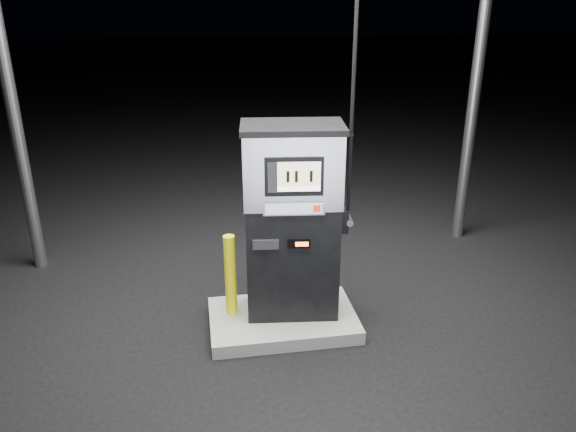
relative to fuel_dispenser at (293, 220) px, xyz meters
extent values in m
plane|color=black|center=(-0.12, -0.10, -1.23)|extent=(80.00, 80.00, 0.00)
cube|color=slate|center=(-0.12, -0.10, -1.15)|extent=(1.60, 1.00, 0.15)
cylinder|color=gray|center=(-3.12, 1.90, 1.02)|extent=(0.16, 0.16, 4.50)
cylinder|color=gray|center=(2.88, 1.90, 1.02)|extent=(0.16, 0.16, 4.50)
cube|color=black|center=(0.00, 0.00, -0.44)|extent=(1.03, 0.67, 1.27)
cube|color=#AFAFB7|center=(0.00, 0.00, 0.58)|extent=(1.05, 0.69, 0.76)
cube|color=black|center=(0.00, 0.00, 0.99)|extent=(1.09, 0.74, 0.06)
cube|color=black|center=(-0.04, -0.29, 0.57)|extent=(0.57, 0.10, 0.39)
cube|color=beige|center=(0.01, -0.31, 0.60)|extent=(0.42, 0.05, 0.24)
cube|color=white|center=(0.01, -0.31, 0.46)|extent=(0.42, 0.05, 0.05)
cube|color=#AFAFB7|center=(-0.04, -0.29, 0.25)|extent=(0.61, 0.10, 0.14)
cube|color=#A6A8AE|center=(-0.04, -0.31, 0.25)|extent=(0.56, 0.07, 0.11)
cube|color=red|center=(0.18, -0.34, 0.25)|extent=(0.07, 0.01, 0.07)
cube|color=black|center=(0.01, -0.29, -0.14)|extent=(0.23, 0.05, 0.09)
cube|color=#FA4C0C|center=(0.04, -0.31, -0.14)|extent=(0.13, 0.02, 0.05)
cube|color=black|center=(-0.32, -0.26, -0.14)|extent=(0.27, 0.06, 0.10)
cube|color=black|center=(0.53, -0.06, -0.01)|extent=(0.12, 0.19, 0.25)
cylinder|color=gray|center=(0.59, -0.06, -0.01)|extent=(0.10, 0.23, 0.07)
cylinder|color=black|center=(0.56, -0.11, 1.70)|extent=(0.04, 0.04, 3.16)
cylinder|color=#FAF20D|center=(-0.67, 0.04, -0.61)|extent=(0.16, 0.16, 0.93)
cylinder|color=#FAF20D|center=(0.46, 0.04, -0.61)|extent=(0.14, 0.14, 0.93)
camera|label=1|loc=(-0.94, -5.35, 2.26)|focal=35.00mm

